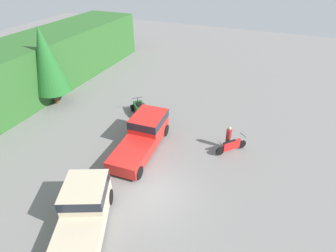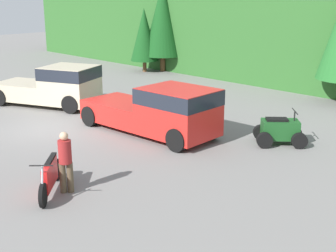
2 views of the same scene
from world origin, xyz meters
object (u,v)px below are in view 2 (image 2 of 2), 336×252
quad_atv (280,131)px  rider_person (65,160)px  pickup_truck_second (56,85)px  dirt_bike (50,176)px  pickup_truck_red (160,110)px  steel_barrel (60,78)px

quad_atv → rider_person: rider_person is taller
pickup_truck_second → dirt_bike: (8.59, -5.60, -0.55)m
pickup_truck_red → pickup_truck_second: 6.97m
pickup_truck_second → quad_atv: size_ratio=2.60×
pickup_truck_red → steel_barrel: size_ratio=6.75×
dirt_bike → quad_atv: 8.46m
steel_barrel → pickup_truck_red: bearing=-13.5°
quad_atv → steel_barrel: 15.04m
pickup_truck_red → rider_person: (1.93, -5.48, -0.08)m
pickup_truck_red → dirt_bike: 6.06m
dirt_bike → rider_person: rider_person is taller
quad_atv → steel_barrel: (-15.04, 0.33, -0.04)m
pickup_truck_second → quad_atv: bearing=-10.2°
dirt_bike → quad_atv: (2.16, 8.18, 0.01)m
quad_atv → pickup_truck_red: bearing=169.6°
pickup_truck_second → steel_barrel: bearing=122.2°
quad_atv → rider_person: size_ratio=1.21×
pickup_truck_second → steel_barrel: pickup_truck_second is taller
pickup_truck_second → steel_barrel: (-4.29, 2.91, -0.59)m
dirt_bike → rider_person: bearing=90.3°
quad_atv → steel_barrel: bearing=136.3°
rider_person → steel_barrel: size_ratio=1.99×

